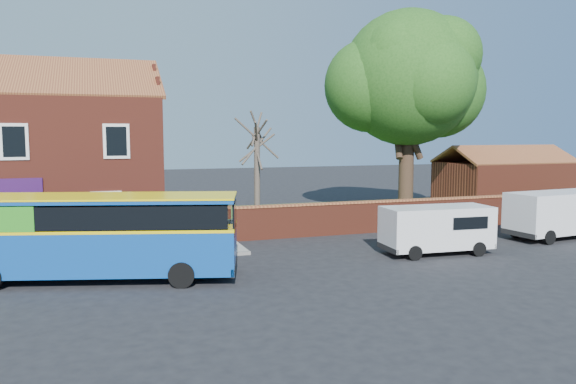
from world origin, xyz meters
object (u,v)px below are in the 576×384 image
object	(u,v)px
bus	(86,232)
van_far	(558,212)
van_near	(437,228)
large_tree	(408,83)

from	to	relation	value
bus	van_far	xyz separation A→B (m)	(20.92, 0.93, -0.41)
van_near	van_far	xyz separation A→B (m)	(7.36, 1.14, 0.13)
bus	large_tree	distance (m)	20.98
van_far	large_tree	world-z (taller)	large_tree
bus	van_far	distance (m)	20.94
bus	van_near	world-z (taller)	bus
bus	van_far	world-z (taller)	bus
large_tree	van_near	bearing A→B (deg)	-113.47
van_near	van_far	size ratio (longest dim) A/B	0.88
van_near	large_tree	size ratio (longest dim) A/B	0.38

